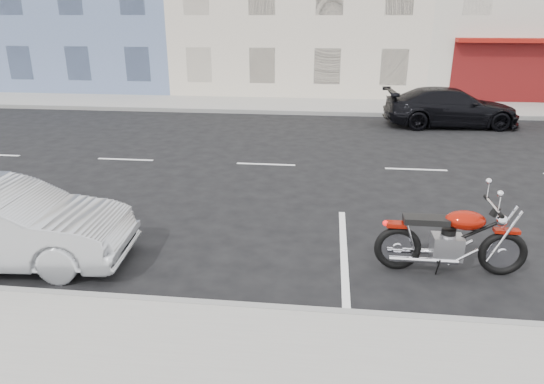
{
  "coord_description": "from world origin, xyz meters",
  "views": [
    {
      "loc": [
        -0.36,
        -12.56,
        3.87
      ],
      "look_at": [
        -1.33,
        -4.31,
        0.8
      ],
      "focal_mm": 32.0,
      "sensor_mm": 36.0,
      "label": 1
    }
  ],
  "objects": [
    {
      "name": "ground",
      "position": [
        0.0,
        0.0,
        0.0
      ],
      "size": [
        120.0,
        120.0,
        0.0
      ],
      "primitive_type": "plane",
      "color": "black",
      "rests_on": "ground"
    },
    {
      "name": "sidewalk_far",
      "position": [
        -5.0,
        8.7,
        0.07
      ],
      "size": [
        80.0,
        3.4,
        0.15
      ],
      "primitive_type": "cube",
      "color": "gray",
      "rests_on": "ground"
    },
    {
      "name": "curb_far",
      "position": [
        -5.0,
        7.0,
        0.08
      ],
      "size": [
        80.0,
        0.12,
        0.16
      ],
      "primitive_type": "cube",
      "color": "gray",
      "rests_on": "ground"
    },
    {
      "name": "motorcycle",
      "position": [
        2.45,
        -5.47,
        0.53
      ],
      "size": [
        2.34,
        0.77,
        1.17
      ],
      "rotation": [
        0.0,
        0.0,
        -0.0
      ],
      "color": "black",
      "rests_on": "ground"
    },
    {
      "name": "sedan_silver",
      "position": [
        -5.54,
        -5.99,
        0.68
      ],
      "size": [
        4.21,
        1.76,
        1.35
      ],
      "primitive_type": "imported",
      "rotation": [
        0.0,
        0.0,
        1.65
      ],
      "color": "#ADB0B5",
      "rests_on": "ground"
    },
    {
      "name": "car_far",
      "position": [
        4.03,
        5.56,
        0.69
      ],
      "size": [
        4.88,
        2.31,
        1.38
      ],
      "primitive_type": "imported",
      "rotation": [
        0.0,
        0.0,
        1.65
      ],
      "color": "black",
      "rests_on": "ground"
    }
  ]
}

